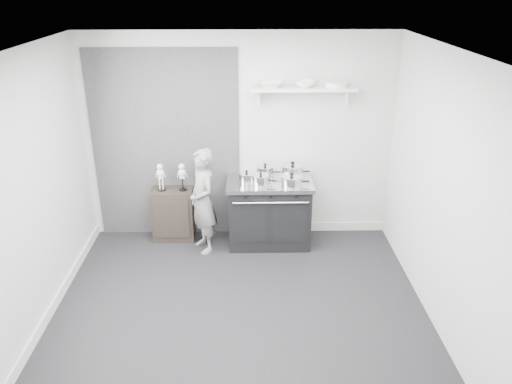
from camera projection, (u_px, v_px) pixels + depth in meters
ground at (239, 309)px, 5.36m from camera, size 4.00×4.00×0.00m
room_shell at (228, 161)px, 4.84m from camera, size 4.02×3.62×2.71m
wall_shelf at (303, 89)px, 6.11m from camera, size 1.30×0.26×0.24m
stove at (269, 212)px, 6.54m from camera, size 1.10×0.69×0.88m
side_cabinet at (173, 214)px, 6.68m from camera, size 0.55×0.32×0.71m
child at (203, 201)px, 6.27m from camera, size 0.51×0.59×1.37m
pot_front_left at (247, 178)px, 6.25m from camera, size 0.30×0.21×0.18m
pot_back_left at (265, 171)px, 6.46m from camera, size 0.32×0.23×0.19m
pot_back_right at (292, 171)px, 6.46m from camera, size 0.37×0.28×0.22m
pot_front_right at (292, 181)px, 6.20m from camera, size 0.35×0.27×0.17m
pot_front_center at (261, 180)px, 6.20m from camera, size 0.30×0.21×0.17m
skeleton_full at (160, 175)px, 6.45m from camera, size 0.12×0.08×0.42m
skeleton_torso at (182, 175)px, 6.46m from camera, size 0.12×0.08×0.42m
bowl_large at (270, 84)px, 6.07m from camera, size 0.31×0.31×0.08m
bowl_small at (304, 84)px, 6.08m from camera, size 0.25×0.25×0.08m
plate_stack at (336, 84)px, 6.09m from camera, size 0.28×0.28×0.06m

